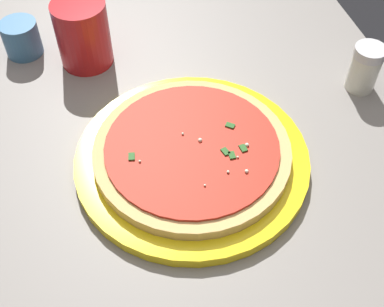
% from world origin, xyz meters
% --- Properties ---
extents(restaurant_table, '(1.05, 0.72, 0.74)m').
position_xyz_m(restaurant_table, '(0.00, 0.00, 0.59)').
color(restaurant_table, black).
rests_on(restaurant_table, ground_plane).
extents(serving_plate, '(0.31, 0.31, 0.02)m').
position_xyz_m(serving_plate, '(-0.00, -0.01, 0.75)').
color(serving_plate, yellow).
rests_on(serving_plate, restaurant_table).
extents(pizza, '(0.26, 0.26, 0.02)m').
position_xyz_m(pizza, '(-0.00, -0.01, 0.76)').
color(pizza, '#DBB26B').
rests_on(pizza, serving_plate).
extents(cup_tall_drink, '(0.08, 0.08, 0.10)m').
position_xyz_m(cup_tall_drink, '(0.25, 0.10, 0.79)').
color(cup_tall_drink, '#B2191E').
rests_on(cup_tall_drink, restaurant_table).
extents(cup_small_sauce, '(0.06, 0.06, 0.06)m').
position_xyz_m(cup_small_sauce, '(0.30, 0.20, 0.77)').
color(cup_small_sauce, teal).
rests_on(cup_small_sauce, restaurant_table).
extents(parmesan_shaker, '(0.05, 0.05, 0.07)m').
position_xyz_m(parmesan_shaker, '(0.08, -0.29, 0.78)').
color(parmesan_shaker, silver).
rests_on(parmesan_shaker, restaurant_table).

